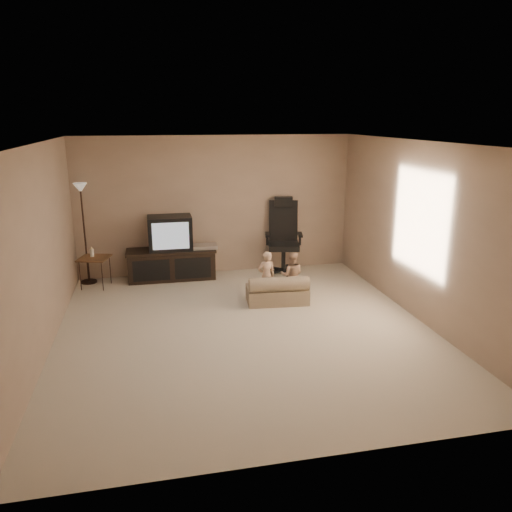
{
  "coord_description": "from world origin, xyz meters",
  "views": [
    {
      "loc": [
        -1.18,
        -6.19,
        2.81
      ],
      "look_at": [
        0.28,
        0.6,
        0.86
      ],
      "focal_mm": 35.0,
      "sensor_mm": 36.0,
      "label": 1
    }
  ],
  "objects_px": {
    "floor_lamp": "(82,211)",
    "child_sofa": "(278,292)",
    "side_table": "(94,258)",
    "toddler_right": "(292,275)",
    "tv_stand": "(171,253)",
    "toddler_left": "(266,276)",
    "office_chair": "(283,246)"
  },
  "relations": [
    {
      "from": "floor_lamp",
      "to": "child_sofa",
      "type": "relative_size",
      "value": 1.78
    },
    {
      "from": "side_table",
      "to": "child_sofa",
      "type": "relative_size",
      "value": 0.72
    },
    {
      "from": "toddler_right",
      "to": "floor_lamp",
      "type": "bearing_deg",
      "value": -8.82
    },
    {
      "from": "floor_lamp",
      "to": "toddler_right",
      "type": "height_order",
      "value": "floor_lamp"
    },
    {
      "from": "tv_stand",
      "to": "side_table",
      "type": "bearing_deg",
      "value": -170.96
    },
    {
      "from": "side_table",
      "to": "floor_lamp",
      "type": "height_order",
      "value": "floor_lamp"
    },
    {
      "from": "toddler_left",
      "to": "tv_stand",
      "type": "bearing_deg",
      "value": -52.0
    },
    {
      "from": "tv_stand",
      "to": "toddler_left",
      "type": "xyz_separation_m",
      "value": [
        1.4,
        -1.44,
        -0.07
      ]
    },
    {
      "from": "floor_lamp",
      "to": "toddler_left",
      "type": "xyz_separation_m",
      "value": [
        2.85,
        -1.5,
        -0.87
      ]
    },
    {
      "from": "child_sofa",
      "to": "toddler_left",
      "type": "xyz_separation_m",
      "value": [
        -0.14,
        0.17,
        0.21
      ]
    },
    {
      "from": "floor_lamp",
      "to": "child_sofa",
      "type": "height_order",
      "value": "floor_lamp"
    },
    {
      "from": "tv_stand",
      "to": "floor_lamp",
      "type": "relative_size",
      "value": 0.91
    },
    {
      "from": "floor_lamp",
      "to": "toddler_left",
      "type": "bearing_deg",
      "value": -27.77
    },
    {
      "from": "tv_stand",
      "to": "toddler_right",
      "type": "height_order",
      "value": "tv_stand"
    },
    {
      "from": "tv_stand",
      "to": "side_table",
      "type": "relative_size",
      "value": 2.25
    },
    {
      "from": "tv_stand",
      "to": "floor_lamp",
      "type": "height_order",
      "value": "floor_lamp"
    },
    {
      "from": "toddler_right",
      "to": "office_chair",
      "type": "bearing_deg",
      "value": -84.09
    },
    {
      "from": "side_table",
      "to": "floor_lamp",
      "type": "xyz_separation_m",
      "value": [
        -0.15,
        0.26,
        0.77
      ]
    },
    {
      "from": "child_sofa",
      "to": "toddler_left",
      "type": "distance_m",
      "value": 0.31
    },
    {
      "from": "side_table",
      "to": "toddler_right",
      "type": "bearing_deg",
      "value": -21.28
    },
    {
      "from": "floor_lamp",
      "to": "office_chair",
      "type": "bearing_deg",
      "value": -1.86
    },
    {
      "from": "office_chair",
      "to": "toddler_right",
      "type": "xyz_separation_m",
      "value": [
        -0.23,
        -1.36,
        -0.12
      ]
    },
    {
      "from": "office_chair",
      "to": "floor_lamp",
      "type": "distance_m",
      "value": 3.58
    },
    {
      "from": "side_table",
      "to": "floor_lamp",
      "type": "distance_m",
      "value": 0.82
    },
    {
      "from": "tv_stand",
      "to": "side_table",
      "type": "distance_m",
      "value": 1.32
    },
    {
      "from": "tv_stand",
      "to": "floor_lamp",
      "type": "bearing_deg",
      "value": 178.08
    },
    {
      "from": "tv_stand",
      "to": "toddler_left",
      "type": "relative_size",
      "value": 2.0
    },
    {
      "from": "office_chair",
      "to": "child_sofa",
      "type": "bearing_deg",
      "value": -95.75
    },
    {
      "from": "office_chair",
      "to": "side_table",
      "type": "relative_size",
      "value": 1.96
    },
    {
      "from": "child_sofa",
      "to": "toddler_left",
      "type": "relative_size",
      "value": 1.23
    },
    {
      "from": "toddler_left",
      "to": "toddler_right",
      "type": "relative_size",
      "value": 1.06
    },
    {
      "from": "side_table",
      "to": "child_sofa",
      "type": "xyz_separation_m",
      "value": [
        2.84,
        -1.41,
        -0.32
      ]
    }
  ]
}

